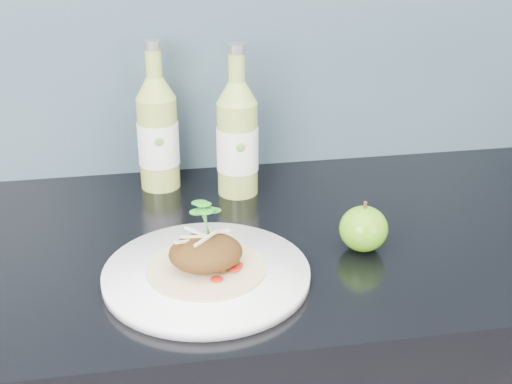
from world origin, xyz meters
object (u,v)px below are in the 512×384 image
at_px(cider_bottle_left, 158,133).
at_px(green_apple, 364,229).
at_px(cider_bottle_right, 237,139).
at_px(dinner_plate, 206,275).

bearing_deg(cider_bottle_left, green_apple, -53.51).
height_order(green_apple, cider_bottle_right, cider_bottle_right).
relative_size(dinner_plate, cider_bottle_left, 1.42).
relative_size(green_apple, cider_bottle_left, 0.37).
bearing_deg(cider_bottle_right, green_apple, -64.65).
distance_m(green_apple, cider_bottle_right, 0.29).
bearing_deg(green_apple, dinner_plate, -169.02).
bearing_deg(dinner_plate, cider_bottle_left, 97.70).
xyz_separation_m(green_apple, cider_bottle_left, (-0.28, 0.28, 0.07)).
distance_m(dinner_plate, cider_bottle_left, 0.35).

